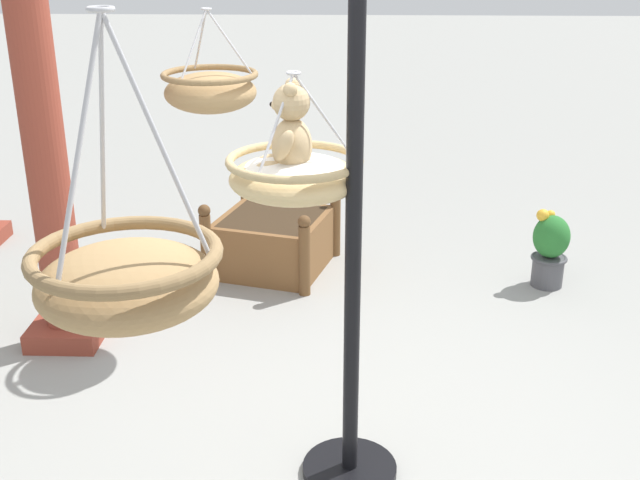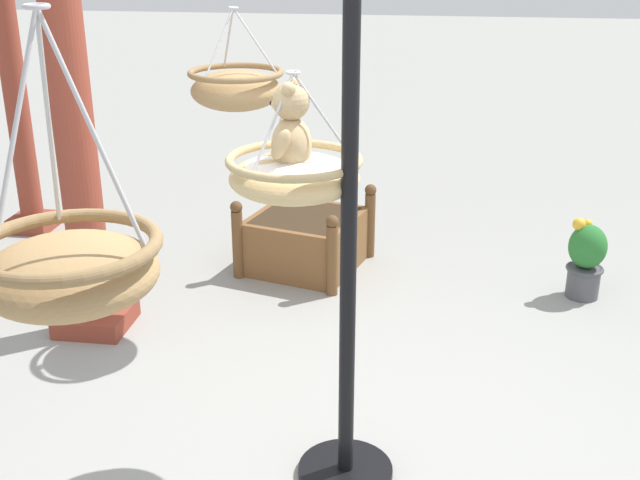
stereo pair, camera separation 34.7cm
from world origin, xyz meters
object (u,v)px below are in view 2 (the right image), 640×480
hanging_basket_left_high (70,267)px  greenhouse_pillar_left (73,123)px  display_pole_central (347,344)px  wooden_planter_box (306,238)px  teddy_bear (289,134)px  hanging_basket_with_teddy (294,174)px  potted_plant_flowering_red (586,259)px  hanging_basket_right_low (236,88)px  greenhouse_pillar_right (9,49)px

hanging_basket_left_high → greenhouse_pillar_left: greenhouse_pillar_left is taller
display_pole_central → wooden_planter_box: bearing=13.3°
teddy_bear → display_pole_central: bearing=-119.0°
hanging_basket_with_teddy → wooden_planter_box: (2.22, 0.31, -1.18)m
wooden_planter_box → potted_plant_flowering_red: (-0.25, -1.96, 0.05)m
hanging_basket_with_teddy → hanging_basket_left_high: bearing=168.0°
hanging_basket_right_low → greenhouse_pillar_left: 0.96m
hanging_basket_with_teddy → wooden_planter_box: hanging_basket_with_teddy is taller
hanging_basket_with_teddy → greenhouse_pillar_right: (2.67, 2.70, 0.08)m
hanging_basket_right_low → wooden_planter_box: bearing=-15.0°
hanging_basket_with_teddy → hanging_basket_left_high: hanging_basket_left_high is taller
greenhouse_pillar_left → teddy_bear: bearing=-126.5°
hanging_basket_left_high → teddy_bear: bearing=-11.2°
hanging_basket_with_teddy → hanging_basket_right_low: 1.41m
teddy_bear → hanging_basket_right_low: hanging_basket_right_low is taller
display_pole_central → hanging_basket_right_low: 1.85m
display_pole_central → hanging_basket_left_high: bearing=156.9°
hanging_basket_with_teddy → teddy_bear: 0.17m
display_pole_central → teddy_bear: 0.94m
potted_plant_flowering_red → hanging_basket_right_low: bearing=107.2°
hanging_basket_right_low → display_pole_central: bearing=-150.6°
hanging_basket_left_high → hanging_basket_right_low: bearing=5.2°
hanging_basket_right_low → wooden_planter_box: 1.61m
greenhouse_pillar_right → greenhouse_pillar_left: bearing=-142.5°
hanging_basket_left_high → hanging_basket_right_low: 2.77m
greenhouse_pillar_right → wooden_planter_box: size_ratio=3.08×
display_pole_central → hanging_basket_left_high: size_ratio=3.10×
display_pole_central → teddy_bear: bearing=61.0°
hanging_basket_left_high → greenhouse_pillar_right: bearing=30.0°
hanging_basket_left_high → wooden_planter_box: bearing=-0.0°
wooden_planter_box → potted_plant_flowering_red: wooden_planter_box is taller
greenhouse_pillar_left → greenhouse_pillar_right: greenhouse_pillar_right is taller
hanging_basket_with_teddy → hanging_basket_left_high: (-1.47, 0.31, 0.19)m
wooden_planter_box → potted_plant_flowering_red: 1.98m
potted_plant_flowering_red → greenhouse_pillar_left: bearing=105.9°
display_pole_central → hanging_basket_right_low: size_ratio=3.93×
display_pole_central → teddy_bear: (0.15, 0.27, 0.89)m
greenhouse_pillar_right → potted_plant_flowering_red: (-0.70, -4.35, -1.21)m
display_pole_central → hanging_basket_right_low: display_pole_central is taller
display_pole_central → potted_plant_flowering_red: (2.12, -1.40, -0.41)m
hanging_basket_right_low → greenhouse_pillar_left: greenhouse_pillar_left is taller
teddy_bear → greenhouse_pillar_right: 3.79m
teddy_bear → potted_plant_flowering_red: bearing=-40.3°
hanging_basket_right_low → greenhouse_pillar_left: size_ratio=0.21×
hanging_basket_with_teddy → hanging_basket_right_low: (1.29, 0.56, 0.11)m
display_pole_central → wooden_planter_box: 2.48m
teddy_bear → hanging_basket_left_high: size_ratio=0.54×
display_pole_central → greenhouse_pillar_right: greenhouse_pillar_right is taller
greenhouse_pillar_left → greenhouse_pillar_right: (1.59, 1.22, 0.17)m
potted_plant_flowering_red → display_pole_central: bearing=146.6°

